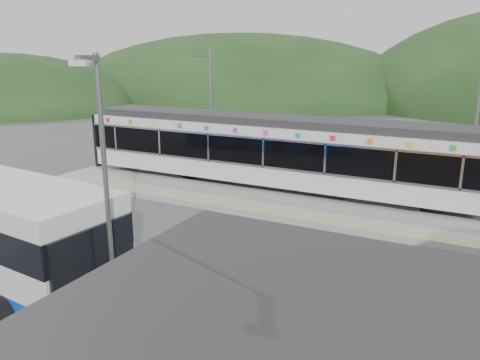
% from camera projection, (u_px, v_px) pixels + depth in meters
% --- Properties ---
extents(ground, '(120.00, 120.00, 0.00)m').
position_uv_depth(ground, '(255.00, 235.00, 17.90)').
color(ground, '#4C4C4F').
rests_on(ground, ground).
extents(hills, '(146.00, 149.00, 26.00)m').
position_uv_depth(hills, '(441.00, 219.00, 19.70)').
color(hills, '#1E3D19').
rests_on(hills, ground).
extents(platform, '(26.00, 3.20, 0.30)m').
position_uv_depth(platform, '(287.00, 207.00, 20.69)').
color(platform, '#9E9E99').
rests_on(platform, ground).
extents(yellow_line, '(26.00, 0.10, 0.01)m').
position_uv_depth(yellow_line, '(275.00, 212.00, 19.54)').
color(yellow_line, yellow).
rests_on(yellow_line, platform).
extents(train, '(20.44, 3.01, 3.74)m').
position_uv_depth(train, '(267.00, 150.00, 23.49)').
color(train, black).
rests_on(train, ground).
extents(catenary_mast_west, '(0.18, 1.80, 7.00)m').
position_uv_depth(catenary_mast_west, '(210.00, 108.00, 27.40)').
color(catenary_mast_west, slate).
rests_on(catenary_mast_west, ground).
extents(catenary_mast_east, '(0.18, 1.80, 7.00)m').
position_uv_depth(catenary_mast_east, '(476.00, 124.00, 21.21)').
color(catenary_mast_east, slate).
rests_on(catenary_mast_east, ground).
extents(lamp_post, '(0.58, 1.22, 6.72)m').
position_uv_depth(lamp_post, '(101.00, 177.00, 10.63)').
color(lamp_post, slate).
rests_on(lamp_post, ground).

